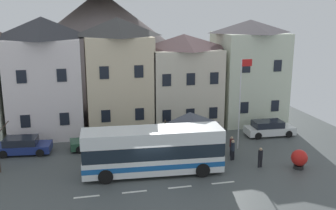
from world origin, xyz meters
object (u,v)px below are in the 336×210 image
hilltop_castle (101,37)px  pedestrian_02 (232,145)px  flagpole (241,98)px  parked_car_00 (97,141)px  transit_bus (153,151)px  parked_car_01 (23,146)px  bus_shelter (190,119)px  parked_car_03 (192,135)px  townhouse_03 (183,81)px  pedestrian_01 (260,156)px  pedestrian_00 (233,149)px  harbour_buoy (299,158)px  townhouse_04 (248,71)px  townhouse_02 (118,75)px  public_bench (210,138)px  townhouse_01 (45,76)px  parked_car_02 (269,128)px

hilltop_castle → pedestrian_02: (8.20, -28.56, -6.65)m
flagpole → parked_car_00: bearing=167.2°
transit_bus → parked_car_01: 11.37m
hilltop_castle → bus_shelter: hilltop_castle is taller
parked_car_03 → townhouse_03: bearing=80.2°
hilltop_castle → pedestrian_01: bearing=-73.3°
pedestrian_00 → harbour_buoy: bearing=-33.2°
harbour_buoy → parked_car_03: bearing=128.9°
hilltop_castle → townhouse_03: bearing=-71.4°
townhouse_04 → pedestrian_01: (-4.24, -12.01, -4.32)m
townhouse_02 → pedestrian_01: (9.02, -11.89, -4.47)m
pedestrian_01 → harbour_buoy: bearing=-18.4°
townhouse_02 → parked_car_03: 9.12m
townhouse_02 → transit_bus: size_ratio=1.07×
flagpole → harbour_buoy: bearing=-62.9°
townhouse_03 → pedestrian_00: townhouse_03 is taller
townhouse_02 → public_bench: bearing=-39.9°
parked_car_00 → transit_bus: bearing=118.4°
parked_car_01 → flagpole: bearing=-3.1°
bus_shelter → townhouse_03: bearing=78.7°
transit_bus → parked_car_03: 7.48m
townhouse_01 → hilltop_castle: size_ratio=0.29×
townhouse_02 → pedestrian_01: townhouse_02 is taller
pedestrian_01 → parked_car_02: bearing=58.4°
public_bench → flagpole: size_ratio=0.21×
bus_shelter → townhouse_02: bearing=121.4°
townhouse_02 → hilltop_castle: hilltop_castle is taller
townhouse_03 → public_bench: 7.00m
parked_car_00 → pedestrian_00: pedestrian_00 is taller
townhouse_01 → bus_shelter: townhouse_01 is taller
parked_car_01 → parked_car_03: 14.01m
townhouse_01 → bus_shelter: (11.44, -8.31, -2.47)m
transit_bus → pedestrian_02: (6.71, 1.97, -0.76)m
townhouse_02 → flagpole: size_ratio=1.41×
transit_bus → parked_car_01: bearing=150.2°
parked_car_00 → flagpole: size_ratio=0.57×
townhouse_04 → pedestrian_02: townhouse_04 is taller
townhouse_04 → parked_car_00: 17.18m
townhouse_03 → hilltop_castle: (-6.62, 19.68, 3.02)m
townhouse_01 → pedestrian_02: 18.01m
transit_bus → parked_car_00: size_ratio=2.33×
pedestrian_02 → flagpole: size_ratio=0.21×
townhouse_01 → hilltop_castle: 20.00m
pedestrian_01 → public_bench: (-1.85, 5.90, -0.37)m
townhouse_01 → pedestrian_02: (14.50, -9.70, -4.46)m
townhouse_02 → parked_car_03: size_ratio=2.53×
townhouse_04 → flagpole: 8.94m
pedestrian_01 → public_bench: 6.19m
townhouse_02 → flagpole: bearing=-40.4°
pedestrian_01 → bus_shelter: bearing=136.3°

